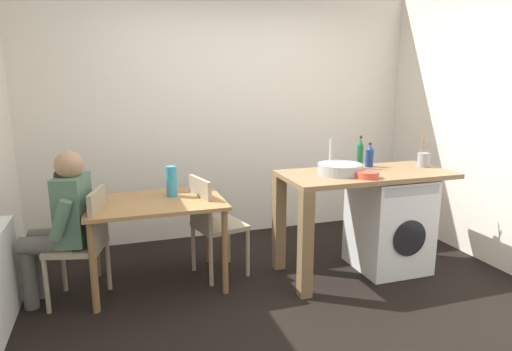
% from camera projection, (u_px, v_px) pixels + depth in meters
% --- Properties ---
extents(ground_plane, '(5.46, 5.46, 0.00)m').
position_uv_depth(ground_plane, '(286.00, 302.00, 3.48)').
color(ground_plane, black).
extents(wall_back, '(4.60, 0.10, 2.70)m').
position_uv_depth(wall_back, '(228.00, 113.00, 4.82)').
color(wall_back, silver).
rests_on(wall_back, ground_plane).
extents(radiator, '(0.10, 0.80, 0.70)m').
position_uv_depth(radiator, '(0.00, 281.00, 3.07)').
color(radiator, white).
rests_on(radiator, ground_plane).
extents(dining_table, '(1.10, 0.76, 0.74)m').
position_uv_depth(dining_table, '(156.00, 212.00, 3.66)').
color(dining_table, '#9E7042').
rests_on(dining_table, ground_plane).
extents(chair_person_seat, '(0.49, 0.49, 0.90)m').
position_uv_depth(chair_person_seat, '(86.00, 240.00, 3.41)').
color(chair_person_seat, gray).
rests_on(chair_person_seat, ground_plane).
extents(chair_opposite, '(0.48, 0.48, 0.90)m').
position_uv_depth(chair_opposite, '(212.00, 221.00, 3.86)').
color(chair_opposite, gray).
rests_on(chair_opposite, ground_plane).
extents(seated_person, '(0.55, 0.54, 1.20)m').
position_uv_depth(seated_person, '(62.00, 220.00, 3.36)').
color(seated_person, '#595651').
rests_on(seated_person, ground_plane).
extents(kitchen_counter, '(1.50, 0.68, 0.92)m').
position_uv_depth(kitchen_counter, '(344.00, 192.00, 3.84)').
color(kitchen_counter, olive).
rests_on(kitchen_counter, ground_plane).
extents(washing_machine, '(0.60, 0.61, 0.86)m').
position_uv_depth(washing_machine, '(389.00, 223.00, 4.05)').
color(washing_machine, white).
rests_on(washing_machine, ground_plane).
extents(sink_basin, '(0.38, 0.38, 0.09)m').
position_uv_depth(sink_basin, '(340.00, 169.00, 3.78)').
color(sink_basin, '#9EA0A5').
rests_on(sink_basin, kitchen_counter).
extents(tap, '(0.02, 0.02, 0.28)m').
position_uv_depth(tap, '(330.00, 155.00, 3.93)').
color(tap, '#B2B2B7').
rests_on(tap, kitchen_counter).
extents(bottle_tall_green, '(0.06, 0.06, 0.30)m').
position_uv_depth(bottle_tall_green, '(360.00, 154.00, 3.99)').
color(bottle_tall_green, '#19592D').
rests_on(bottle_tall_green, kitchen_counter).
extents(bottle_squat_brown, '(0.07, 0.07, 0.22)m').
position_uv_depth(bottle_squat_brown, '(370.00, 156.00, 4.08)').
color(bottle_squat_brown, navy).
rests_on(bottle_squat_brown, kitchen_counter).
extents(mixing_bowl, '(0.20, 0.20, 0.05)m').
position_uv_depth(mixing_bowl, '(367.00, 174.00, 3.64)').
color(mixing_bowl, '#D84C38').
rests_on(mixing_bowl, kitchen_counter).
extents(utensil_crock, '(0.11, 0.11, 0.30)m').
position_uv_depth(utensil_crock, '(424.00, 159.00, 4.09)').
color(utensil_crock, gray).
rests_on(utensil_crock, kitchen_counter).
extents(vase, '(0.09, 0.09, 0.26)m').
position_uv_depth(vase, '(171.00, 181.00, 3.75)').
color(vase, teal).
rests_on(vase, dining_table).
extents(scissors, '(0.15, 0.06, 0.01)m').
position_uv_depth(scissors, '(368.00, 174.00, 3.76)').
color(scissors, '#B2B2B7').
rests_on(scissors, kitchen_counter).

